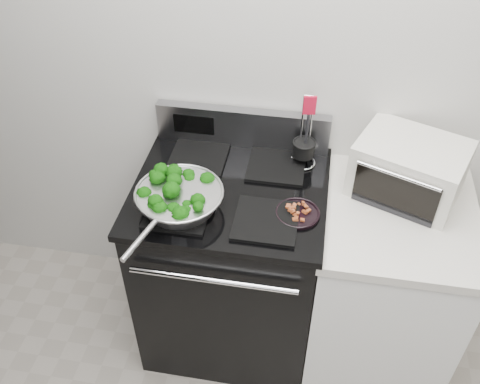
% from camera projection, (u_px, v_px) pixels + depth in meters
% --- Properties ---
extents(back_wall, '(4.00, 0.02, 2.70)m').
position_uv_depth(back_wall, '(319.00, 65.00, 2.12)').
color(back_wall, '#B7B5AE').
rests_on(back_wall, ground).
extents(gas_range, '(0.79, 0.69, 1.13)m').
position_uv_depth(gas_range, '(231.00, 263.00, 2.48)').
color(gas_range, black).
rests_on(gas_range, floor).
extents(counter, '(0.62, 0.68, 0.92)m').
position_uv_depth(counter, '(381.00, 287.00, 2.41)').
color(counter, white).
rests_on(counter, floor).
extents(skillet, '(0.34, 0.54, 0.07)m').
position_uv_depth(skillet, '(179.00, 198.00, 2.04)').
color(skillet, silver).
rests_on(skillet, gas_range).
extents(broccoli_pile, '(0.27, 0.27, 0.09)m').
position_uv_depth(broccoli_pile, '(179.00, 194.00, 2.03)').
color(broccoli_pile, black).
rests_on(broccoli_pile, skillet).
extents(bacon_plate, '(0.17, 0.17, 0.04)m').
position_uv_depth(bacon_plate, '(298.00, 211.00, 2.04)').
color(bacon_plate, black).
rests_on(bacon_plate, gas_range).
extents(utensil_holder, '(0.11, 0.11, 0.34)m').
position_uv_depth(utensil_holder, '(303.00, 152.00, 2.25)').
color(utensil_holder, silver).
rests_on(utensil_holder, gas_range).
extents(toaster_oven, '(0.49, 0.44, 0.23)m').
position_uv_depth(toaster_oven, '(409.00, 169.00, 2.13)').
color(toaster_oven, silver).
rests_on(toaster_oven, counter).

